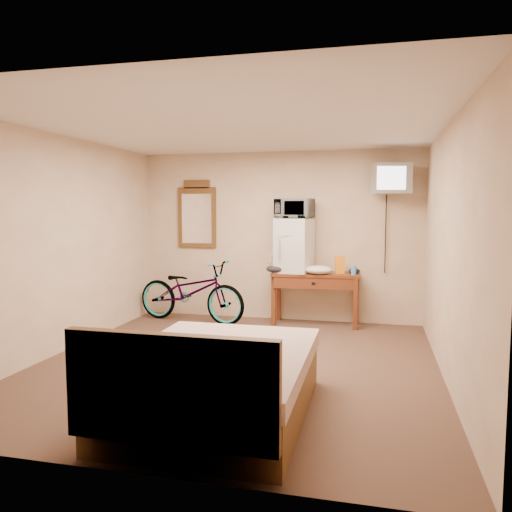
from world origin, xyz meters
name	(u,v)px	position (x,y,z in m)	size (l,w,h in m)	color
room	(236,248)	(0.00, 0.00, 1.25)	(4.60, 4.64, 2.50)	#493124
desk	(315,282)	(0.60, 2.00, 0.62)	(1.27, 0.54, 0.75)	maroon
mini_fridge	(294,245)	(0.29, 2.03, 1.14)	(0.55, 0.54, 0.77)	silver
microwave	(294,208)	(0.29, 2.03, 1.67)	(0.51, 0.35, 0.28)	silver
snack_bag	(340,265)	(0.94, 2.02, 0.88)	(0.13, 0.07, 0.25)	orange
blue_cup	(354,270)	(1.13, 1.96, 0.81)	(0.07, 0.07, 0.13)	#4591EB
cloth_cream	(318,270)	(0.65, 1.90, 0.81)	(0.39, 0.30, 0.12)	silver
cloth_dark_a	(276,269)	(0.05, 1.91, 0.81)	(0.30, 0.22, 0.11)	black
cloth_dark_b	(354,271)	(1.14, 2.08, 0.79)	(0.17, 0.14, 0.08)	black
crt_television	(391,179)	(1.61, 2.02, 2.06)	(0.55, 0.62, 0.40)	black
wall_mirror	(197,215)	(-1.27, 2.27, 1.57)	(0.61, 0.04, 1.03)	brown
bicycle	(191,291)	(-1.20, 1.79, 0.46)	(0.61, 1.74, 0.91)	black
bed	(215,382)	(0.21, -1.38, 0.30)	(1.44, 1.95, 0.90)	brown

